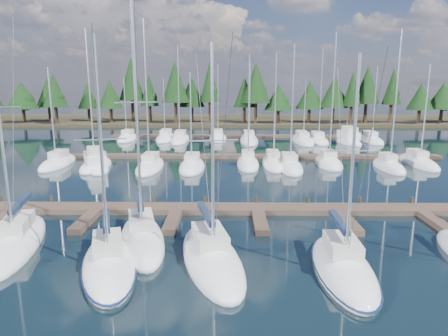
{
  "coord_description": "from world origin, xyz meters",
  "views": [
    {
      "loc": [
        -2.17,
        -10.77,
        9.51
      ],
      "look_at": [
        -2.55,
        22.0,
        2.48
      ],
      "focal_mm": 32.0,
      "sensor_mm": 36.0,
      "label": 1
    }
  ],
  "objects_px": {
    "main_dock": "(258,211)",
    "front_sailboat_0": "(17,242)",
    "motor_yacht_right": "(348,140)",
    "front_sailboat_3": "(211,257)",
    "front_sailboat_1": "(109,265)",
    "front_sailboat_2": "(142,238)",
    "motor_yacht_left": "(95,165)",
    "front_sailboat_4": "(343,268)"
  },
  "relations": [
    {
      "from": "front_sailboat_2",
      "to": "motor_yacht_left",
      "type": "xyz_separation_m",
      "value": [
        -9.82,
        21.3,
        0.15
      ]
    },
    {
      "from": "front_sailboat_0",
      "to": "front_sailboat_1",
      "type": "relative_size",
      "value": 1.2
    },
    {
      "from": "front_sailboat_1",
      "to": "front_sailboat_4",
      "type": "relative_size",
      "value": 1.08
    },
    {
      "from": "front_sailboat_2",
      "to": "front_sailboat_4",
      "type": "distance_m",
      "value": 11.65
    },
    {
      "from": "main_dock",
      "to": "motor_yacht_left",
      "type": "height_order",
      "value": "motor_yacht_left"
    },
    {
      "from": "front_sailboat_0",
      "to": "front_sailboat_2",
      "type": "height_order",
      "value": "front_sailboat_2"
    },
    {
      "from": "front_sailboat_0",
      "to": "motor_yacht_right",
      "type": "xyz_separation_m",
      "value": [
        31.83,
        42.25,
        0.18
      ]
    },
    {
      "from": "main_dock",
      "to": "front_sailboat_0",
      "type": "distance_m",
      "value": 15.92
    },
    {
      "from": "motor_yacht_left",
      "to": "front_sailboat_1",
      "type": "bearing_deg",
      "value": -70.39
    },
    {
      "from": "front_sailboat_2",
      "to": "front_sailboat_4",
      "type": "height_order",
      "value": "front_sailboat_2"
    },
    {
      "from": "front_sailboat_1",
      "to": "front_sailboat_4",
      "type": "xyz_separation_m",
      "value": [
        12.04,
        -0.16,
        -0.01
      ]
    },
    {
      "from": "front_sailboat_0",
      "to": "front_sailboat_3",
      "type": "height_order",
      "value": "front_sailboat_0"
    },
    {
      "from": "front_sailboat_1",
      "to": "motor_yacht_right",
      "type": "distance_m",
      "value": 51.84
    },
    {
      "from": "front_sailboat_3",
      "to": "motor_yacht_right",
      "type": "xyz_separation_m",
      "value": [
        20.26,
        44.13,
        0.21
      ]
    },
    {
      "from": "main_dock",
      "to": "front_sailboat_2",
      "type": "relative_size",
      "value": 2.87
    },
    {
      "from": "front_sailboat_1",
      "to": "front_sailboat_2",
      "type": "distance_m",
      "value": 3.64
    },
    {
      "from": "front_sailboat_4",
      "to": "motor_yacht_right",
      "type": "xyz_separation_m",
      "value": [
        13.49,
        45.27,
        0.21
      ]
    },
    {
      "from": "front_sailboat_1",
      "to": "motor_yacht_left",
      "type": "bearing_deg",
      "value": 109.61
    },
    {
      "from": "main_dock",
      "to": "motor_yacht_right",
      "type": "bearing_deg",
      "value": 64.52
    },
    {
      "from": "front_sailboat_3",
      "to": "motor_yacht_left",
      "type": "bearing_deg",
      "value": 120.64
    },
    {
      "from": "front_sailboat_0",
      "to": "motor_yacht_left",
      "type": "distance_m",
      "value": 22.1
    },
    {
      "from": "main_dock",
      "to": "front_sailboat_1",
      "type": "height_order",
      "value": "front_sailboat_1"
    },
    {
      "from": "front_sailboat_3",
      "to": "main_dock",
      "type": "bearing_deg",
      "value": 69.14
    },
    {
      "from": "front_sailboat_2",
      "to": "motor_yacht_left",
      "type": "height_order",
      "value": "front_sailboat_2"
    },
    {
      "from": "motor_yacht_left",
      "to": "front_sailboat_0",
      "type": "bearing_deg",
      "value": -83.4
    },
    {
      "from": "front_sailboat_3",
      "to": "motor_yacht_left",
      "type": "xyz_separation_m",
      "value": [
        -14.11,
        23.82,
        0.18
      ]
    },
    {
      "from": "front_sailboat_0",
      "to": "front_sailboat_1",
      "type": "xyz_separation_m",
      "value": [
        6.3,
        -2.86,
        -0.02
      ]
    },
    {
      "from": "main_dock",
      "to": "front_sailboat_1",
      "type": "distance_m",
      "value": 12.33
    },
    {
      "from": "front_sailboat_2",
      "to": "motor_yacht_right",
      "type": "height_order",
      "value": "front_sailboat_2"
    },
    {
      "from": "main_dock",
      "to": "motor_yacht_left",
      "type": "distance_m",
      "value": 23.31
    },
    {
      "from": "motor_yacht_left",
      "to": "front_sailboat_4",
      "type": "bearing_deg",
      "value": -50.1
    },
    {
      "from": "motor_yacht_right",
      "to": "front_sailboat_1",
      "type": "bearing_deg",
      "value": -119.52
    },
    {
      "from": "front_sailboat_0",
      "to": "motor_yacht_left",
      "type": "relative_size",
      "value": 1.74
    },
    {
      "from": "main_dock",
      "to": "front_sailboat_0",
      "type": "relative_size",
      "value": 2.95
    },
    {
      "from": "main_dock",
      "to": "motor_yacht_right",
      "type": "xyz_separation_m",
      "value": [
        17.18,
        36.04,
        0.28
      ]
    },
    {
      "from": "front_sailboat_2",
      "to": "front_sailboat_3",
      "type": "bearing_deg",
      "value": -30.46
    },
    {
      "from": "front_sailboat_1",
      "to": "front_sailboat_2",
      "type": "height_order",
      "value": "front_sailboat_2"
    },
    {
      "from": "main_dock",
      "to": "front_sailboat_3",
      "type": "relative_size",
      "value": 3.61
    },
    {
      "from": "front_sailboat_4",
      "to": "front_sailboat_0",
      "type": "bearing_deg",
      "value": 170.65
    },
    {
      "from": "front_sailboat_1",
      "to": "front_sailboat_0",
      "type": "bearing_deg",
      "value": 155.61
    },
    {
      "from": "front_sailboat_3",
      "to": "motor_yacht_right",
      "type": "distance_m",
      "value": 48.56
    },
    {
      "from": "front_sailboat_0",
      "to": "front_sailboat_4",
      "type": "xyz_separation_m",
      "value": [
        18.34,
        -3.02,
        -0.03
      ]
    }
  ]
}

